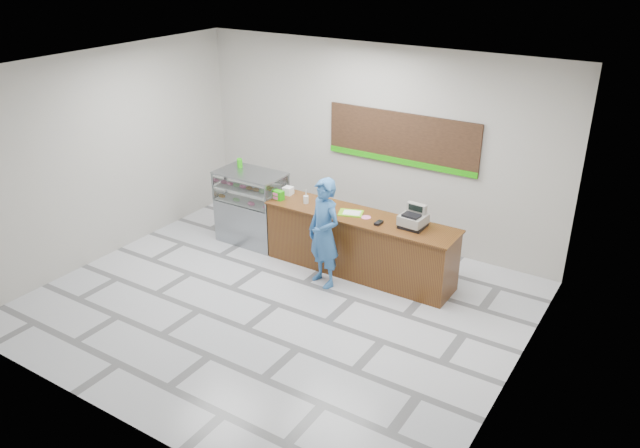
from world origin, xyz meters
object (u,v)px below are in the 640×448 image
Objects in this scene: cash_register at (413,219)px; customer at (324,233)px; serving_tray at (351,213)px; display_case at (252,207)px; sales_counter at (359,244)px.

cash_register is 0.23× the size of customer.
serving_tray is at bearing -171.88° from cash_register.
customer is (1.92, -0.61, 0.21)m from display_case.
cash_register is 1.07m from serving_tray.
cash_register is at bearing -15.40° from serving_tray.
cash_register reaches higher than sales_counter.
serving_tray is at bearing 98.10° from customer.
sales_counter is 1.83× the size of customer.
cash_register is 0.91× the size of serving_tray.
display_case is at bearing -174.65° from cash_register.
customer is at bearing -115.73° from sales_counter.
customer is at bearing -17.68° from display_case.
customer reaches higher than cash_register.
display_case is 3.15m from cash_register.
display_case is 2.93× the size of serving_tray.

